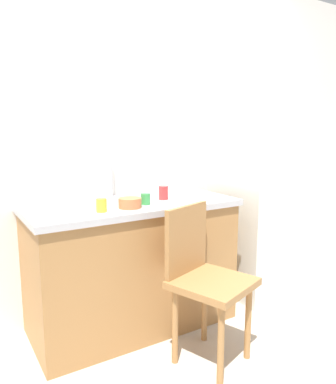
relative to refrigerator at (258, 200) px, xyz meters
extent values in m
plane|color=#BCB2A3|center=(-0.81, -0.64, -0.75)|extent=(8.00, 8.00, 0.00)
cube|color=white|center=(-0.81, 0.36, 0.50)|extent=(4.80, 0.10, 2.50)
cube|color=#A87542|center=(-1.13, 0.01, -0.34)|extent=(1.32, 0.60, 0.81)
cube|color=#B7B7BC|center=(-1.13, 0.01, 0.08)|extent=(1.36, 0.64, 0.04)
cylinder|color=#B7B7BC|center=(-1.17, 0.26, 0.25)|extent=(0.02, 0.02, 0.29)
cube|color=silver|center=(0.00, 0.00, 0.00)|extent=(0.61, 0.62, 1.50)
cylinder|color=#A87542|center=(-1.02, -0.79, -0.52)|extent=(0.04, 0.04, 0.45)
cylinder|color=#A87542|center=(-0.74, -0.69, -0.52)|extent=(0.04, 0.04, 0.45)
cylinder|color=#A87542|center=(-1.12, -0.51, -0.52)|extent=(0.04, 0.04, 0.45)
cylinder|color=#A87542|center=(-0.84, -0.41, -0.52)|extent=(0.04, 0.04, 0.45)
cube|color=#A87542|center=(-0.93, -0.60, -0.28)|extent=(0.51, 0.51, 0.04)
cube|color=#A87542|center=(-0.99, -0.42, -0.06)|extent=(0.35, 0.15, 0.40)
cube|color=white|center=(-1.45, 0.03, 0.13)|extent=(0.28, 0.20, 0.05)
cylinder|color=#C67042|center=(-1.22, -0.15, 0.13)|extent=(0.14, 0.14, 0.06)
cylinder|color=yellow|center=(-1.40, -0.16, 0.14)|extent=(0.06, 0.06, 0.08)
cylinder|color=green|center=(-1.09, -0.11, 0.14)|extent=(0.06, 0.06, 0.07)
cylinder|color=red|center=(-0.91, -0.03, 0.15)|extent=(0.06, 0.06, 0.09)
camera|label=1|loc=(-2.18, -2.15, 0.58)|focal=35.10mm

